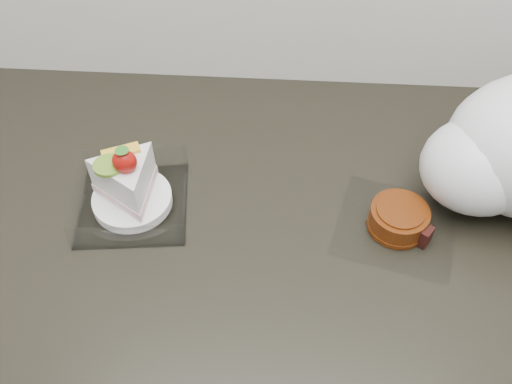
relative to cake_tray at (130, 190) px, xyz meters
name	(u,v)px	position (x,y,z in m)	size (l,w,h in m)	color
counter	(284,339)	(0.25, 0.02, -0.48)	(2.04, 0.64, 0.90)	black
cake_tray	(130,190)	(0.00, 0.00, 0.00)	(0.18, 0.18, 0.13)	white
mooncake_wrap	(399,221)	(0.40, -0.02, -0.02)	(0.21, 0.20, 0.04)	white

